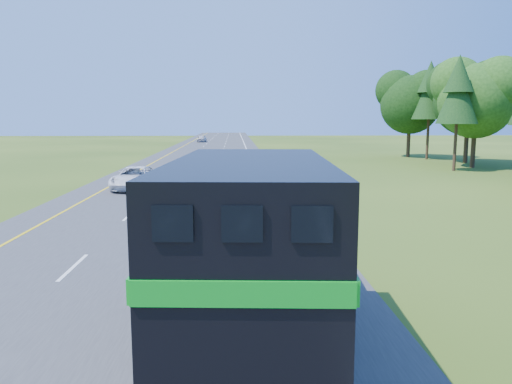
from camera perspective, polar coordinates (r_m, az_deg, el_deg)
road at (r=46.55m, az=-6.83°, el=2.32°), size 15.00×260.00×0.04m
lane_markings at (r=46.55m, az=-6.83°, el=2.35°), size 11.15×260.00×0.01m
horse_truck at (r=10.45m, az=-0.47°, el=-6.41°), size 3.44×9.39×4.08m
white_suv at (r=35.65m, az=-13.61°, el=1.58°), size 2.90×5.70×1.54m
far_car at (r=105.38m, az=-6.22°, el=6.08°), size 2.00×4.24×1.40m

